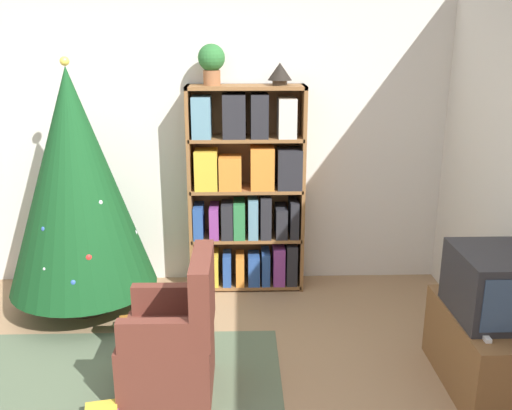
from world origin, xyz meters
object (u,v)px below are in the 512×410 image
(armchair, at_px, (174,345))
(table_lamp, at_px, (280,72))
(potted_plant, at_px, (211,61))
(bookshelf, at_px, (248,192))
(christmas_tree, at_px, (76,182))
(television, at_px, (493,285))

(armchair, distance_m, table_lamp, 2.34)
(potted_plant, xyz_separation_m, table_lamp, (0.55, 0.00, -0.09))
(armchair, xyz_separation_m, potted_plant, (0.20, 1.57, 1.65))
(bookshelf, relative_size, armchair, 1.94)
(christmas_tree, relative_size, table_lamp, 10.17)
(television, relative_size, christmas_tree, 0.29)
(armchair, relative_size, table_lamp, 4.60)
(table_lamp, bearing_deg, armchair, -115.61)
(bookshelf, distance_m, armchair, 1.73)
(potted_plant, bearing_deg, armchair, -97.22)
(television, bearing_deg, table_lamp, 127.40)
(television, height_order, potted_plant, potted_plant)
(bookshelf, distance_m, television, 2.17)
(bookshelf, distance_m, table_lamp, 1.04)
(christmas_tree, relative_size, potted_plant, 6.18)
(television, distance_m, potted_plant, 2.69)
(christmas_tree, distance_m, potted_plant, 1.44)
(bookshelf, height_order, television, bookshelf)
(bookshelf, height_order, armchair, bookshelf)
(bookshelf, xyz_separation_m, christmas_tree, (-1.34, -0.42, 0.21))
(bookshelf, bearing_deg, christmas_tree, -162.72)
(television, height_order, table_lamp, table_lamp)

